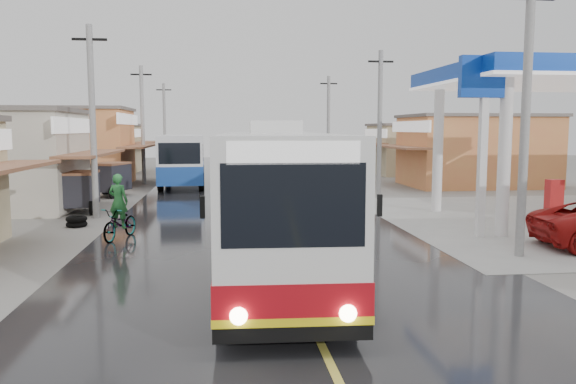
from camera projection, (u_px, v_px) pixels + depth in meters
name	position (u px, v px, depth m)	size (l,w,h in m)	color
ground	(283.00, 263.00, 15.72)	(120.00, 120.00, 0.00)	slate
road	(253.00, 198.00, 30.52)	(12.00, 90.00, 0.02)	black
centre_line	(253.00, 198.00, 30.52)	(0.15, 90.00, 0.01)	#D8CC4C
shopfronts_left	(22.00, 195.00, 31.97)	(11.00, 44.00, 5.20)	tan
shopfronts_right	(543.00, 201.00, 29.32)	(11.00, 44.00, 4.80)	#B5AF9E
utility_poles_left	(124.00, 198.00, 30.69)	(1.60, 50.00, 8.00)	gray
utility_poles_right	(378.00, 196.00, 31.34)	(1.60, 36.00, 8.00)	gray
coach_bus	(274.00, 198.00, 15.08)	(3.30, 12.68, 3.93)	silver
second_bus	(183.00, 159.00, 37.13)	(3.00, 10.11, 3.33)	silver
cyclist	(120.00, 218.00, 19.02)	(1.38, 2.22, 2.27)	black
tricycle_near	(79.00, 189.00, 25.24)	(1.70, 2.43, 1.85)	#26262D
tricycle_far	(110.00, 177.00, 31.22)	(2.26, 2.83, 1.88)	#26262D
tyre_stack	(77.00, 221.00, 21.59)	(0.80, 0.80, 0.41)	black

